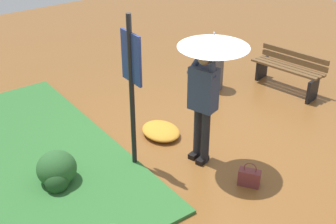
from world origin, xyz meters
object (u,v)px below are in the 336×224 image
Objects in this scene: info_sign_post at (132,76)px; handbag at (249,177)px; person_with_umbrella at (209,66)px; park_bench at (288,70)px; trash_bin at (213,68)px.

info_sign_post is 2.14m from handbag.
info_sign_post reaches higher than handbag.
person_with_umbrella is at bearing 58.37° from info_sign_post.
person_with_umbrella is 3.26m from park_bench.
person_with_umbrella is 2.45× the size of trash_bin.
person_with_umbrella is at bearing -171.13° from handbag.
info_sign_post is at bearing -121.63° from person_with_umbrella.
info_sign_post reaches higher than park_bench.
info_sign_post reaches higher than trash_bin.
person_with_umbrella is 1.45× the size of park_bench.
handbag is 3.11m from trash_bin.
trash_bin is at bearing -127.77° from park_bench.
handbag is at bearing 36.80° from info_sign_post.
handbag is (1.35, 1.01, -1.32)m from info_sign_post.
handbag is 3.30m from park_bench.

